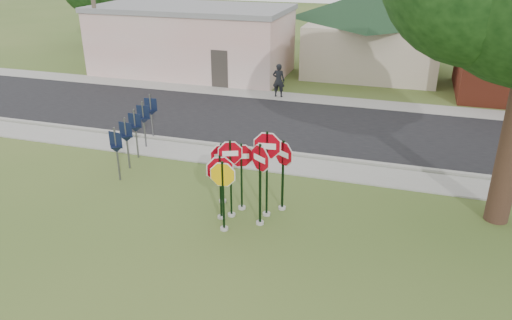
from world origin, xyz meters
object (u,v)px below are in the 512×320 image
(stop_sign_left, at_px, (220,179))
(pedestrian, at_px, (279,80))
(stop_sign_center, at_px, (231,168))
(stop_sign_yellow, at_px, (223,188))

(stop_sign_left, bearing_deg, pedestrian, 97.35)
(stop_sign_center, bearing_deg, stop_sign_left, -137.92)
(stop_sign_left, relative_size, pedestrian, 1.23)
(stop_sign_left, distance_m, pedestrian, 13.19)
(stop_sign_center, height_order, pedestrian, stop_sign_center)
(stop_sign_left, bearing_deg, stop_sign_center, 42.08)
(stop_sign_yellow, xyz_separation_m, pedestrian, (-2.01, 13.69, -0.43))
(stop_sign_center, relative_size, pedestrian, 1.45)
(stop_sign_yellow, distance_m, stop_sign_left, 0.69)
(stop_sign_center, relative_size, stop_sign_left, 1.18)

